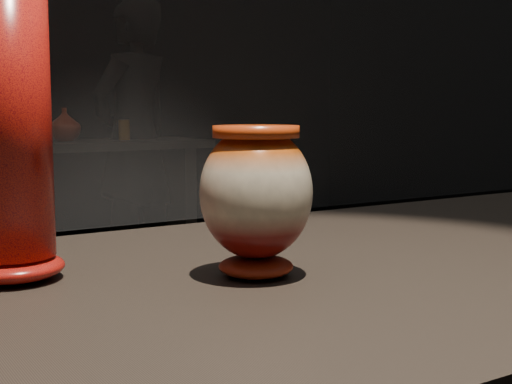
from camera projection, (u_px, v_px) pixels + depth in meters
main_vase at (256, 195)px, 0.89m from camera, size 0.14×0.14×0.19m
tall_vase at (7, 124)px, 0.86m from camera, size 0.16×0.16×0.40m
back_shelf at (46, 186)px, 4.28m from camera, size 2.00×0.60×0.90m
back_vase_mid at (65, 125)px, 4.33m from camera, size 0.27×0.27×0.20m
back_vase_right at (124, 130)px, 4.50m from camera, size 0.07×0.07×0.13m
visitor at (134, 138)px, 4.67m from camera, size 0.78×0.66×1.81m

